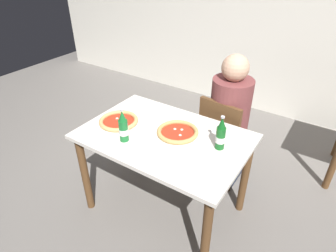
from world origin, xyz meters
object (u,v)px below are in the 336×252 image
chair_behind_table (224,136)px  pizza_marinara_far (119,122)px  beer_bottle_left (123,128)px  napkin_with_cutlery (161,114)px  beer_bottle_center (221,135)px  diner_seated (228,124)px  pizza_margherita_near (178,133)px  dining_table_main (164,148)px

chair_behind_table → pizza_marinara_far: (-0.60, -0.68, 0.29)m
pizza_marinara_far → beer_bottle_left: size_ratio=1.32×
chair_behind_table → napkin_with_cutlery: size_ratio=4.33×
pizza_marinara_far → beer_bottle_center: bearing=10.3°
beer_bottle_left → diner_seated: bearing=63.6°
chair_behind_table → diner_seated: (0.01, 0.05, 0.10)m
pizza_marinara_far → beer_bottle_center: (0.78, 0.14, 0.08)m
chair_behind_table → pizza_margherita_near: bearing=83.6°
pizza_margherita_near → napkin_with_cutlery: 0.32m
dining_table_main → beer_bottle_left: 0.36m
pizza_margherita_near → beer_bottle_center: 0.33m
dining_table_main → pizza_marinara_far: (-0.38, -0.07, 0.13)m
dining_table_main → beer_bottle_left: beer_bottle_left is taller
pizza_margherita_near → beer_bottle_center: bearing=4.2°
diner_seated → pizza_marinara_far: size_ratio=3.71×
chair_behind_table → beer_bottle_center: bearing=116.1°
pizza_margherita_near → chair_behind_table: bearing=75.7°
beer_bottle_center → chair_behind_table: bearing=108.3°
chair_behind_table → diner_seated: bearing=-93.1°
pizza_margherita_near → beer_bottle_left: beer_bottle_left is taller
chair_behind_table → pizza_marinara_far: bearing=56.3°
diner_seated → napkin_with_cutlery: size_ratio=6.16×
diner_seated → beer_bottle_left: (-0.43, -0.87, 0.27)m
diner_seated → napkin_with_cutlery: (-0.42, -0.43, 0.17)m
dining_table_main → diner_seated: size_ratio=0.99×
diner_seated → beer_bottle_center: 0.66m
beer_bottle_center → diner_seated: bearing=105.9°
beer_bottle_left → dining_table_main: bearing=46.2°
napkin_with_cutlery → diner_seated: bearing=45.9°
pizza_margherita_near → pizza_marinara_far: 0.47m
dining_table_main → beer_bottle_center: size_ratio=4.86×
chair_behind_table → beer_bottle_left: (-0.42, -0.82, 0.37)m
diner_seated → beer_bottle_center: diner_seated is taller
pizza_marinara_far → beer_bottle_center: beer_bottle_center is taller
dining_table_main → pizza_marinara_far: size_ratio=3.69×
dining_table_main → beer_bottle_left: size_ratio=4.86×
chair_behind_table → pizza_margherita_near: 0.64m
beer_bottle_center → napkin_with_cutlery: beer_bottle_center is taller
dining_table_main → diner_seated: diner_seated is taller
chair_behind_table → diner_seated: diner_seated is taller
beer_bottle_left → napkin_with_cutlery: (0.01, 0.44, -0.10)m
dining_table_main → pizza_margherita_near: (0.08, 0.05, 0.13)m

